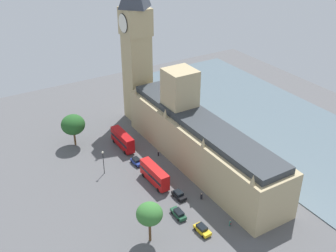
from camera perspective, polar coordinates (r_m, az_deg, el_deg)
The scene contains 16 objects.
ground_plane at distance 112.58m, azimuth 3.54°, elevation -5.60°, with size 144.76×144.76×0.00m, color #565659.
river_thames at distance 132.94m, azimuth 16.12°, elevation -0.90°, with size 44.61×130.28×0.25m, color slate.
parliament_building at distance 110.53m, azimuth 4.10°, elevation -1.77°, with size 12.40×57.82×23.93m.
clock_tower at distance 128.00m, azimuth -4.40°, elevation 11.26°, with size 8.11×8.11×48.48m.
double_decker_bus_corner at distance 120.04m, azimuth -6.26°, elevation -1.85°, with size 2.74×10.53×4.75m.
car_blue_near_tower at distance 113.28m, azimuth -4.34°, elevation -4.85°, with size 2.08×4.13×1.74m.
double_decker_bus_midblock at distance 105.04m, azimuth -1.86°, elevation -6.64°, with size 2.84×10.55×4.75m.
car_black_leading at distance 101.29m, azimuth 1.50°, elevation -9.42°, with size 2.05×4.12×1.74m.
car_dark_green_kerbside at distance 96.09m, azimuth 1.45°, elevation -11.91°, with size 1.91×4.58×1.74m.
car_yellow_cab_trailing at distance 92.53m, azimuth 4.72°, elevation -13.95°, with size 2.13×4.35×1.74m.
pedestrian_under_trees at distance 101.28m, azimuth 4.61°, elevation -9.63°, with size 0.63×0.69×1.65m.
pedestrian_by_river_gate at distance 94.91m, azimuth 8.52°, elevation -13.07°, with size 0.49×0.59×1.55m.
pedestrian_opposite_hall at distance 116.53m, azimuth -1.33°, elevation -3.83°, with size 0.62×0.62×1.49m.
plane_tree_far_end at distance 121.51m, azimuth -12.91°, elevation 0.18°, with size 6.83×6.83×9.68m.
plane_tree_slot_10 at distance 86.38m, azimuth -2.56°, elevation -11.99°, with size 5.53×5.53×9.57m.
street_lamp_slot_11 at distance 108.54m, azimuth -8.90°, elevation -4.41°, with size 0.56×0.56×6.77m.
Camera 1 is at (53.96, 75.52, 63.70)m, focal length 44.39 mm.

